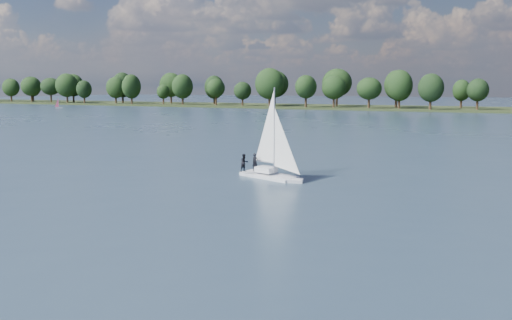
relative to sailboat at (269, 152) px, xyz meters
The scene contains 6 objects.
ground 60.16m from the sailboat, 83.37° to the left, with size 700.00×700.00×0.00m, color #233342.
far_shore 171.86m from the sailboat, 87.68° to the left, with size 660.00×40.00×1.50m, color black.
sailboat is the anchor object (origin of this frame).
dinghy_pink 189.91m from the sailboat, 140.43° to the left, with size 2.82×2.73×4.50m.
pontoon 240.61m from the sailboat, 140.07° to the left, with size 4.00×2.00×0.50m, color #55575A.
treeline 168.51m from the sailboat, 93.58° to the left, with size 563.33×73.33×17.82m.
Camera 1 is at (15.97, -10.59, 9.18)m, focal length 40.00 mm.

